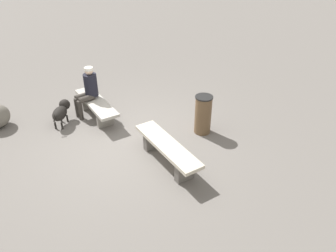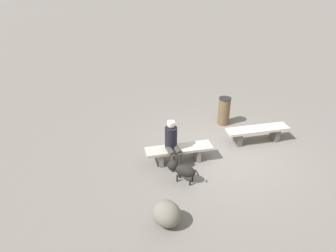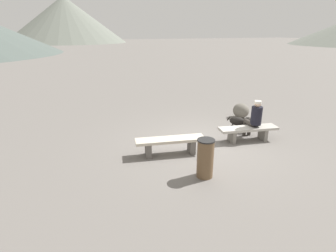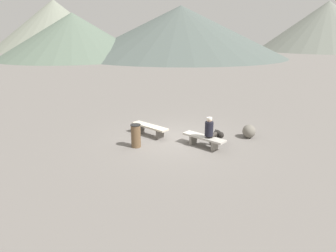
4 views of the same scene
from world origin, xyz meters
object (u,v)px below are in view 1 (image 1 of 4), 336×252
(bench_left, at_px, (167,149))
(bench_right, at_px, (96,105))
(trash_bin, at_px, (203,115))
(dog, at_px, (61,111))
(seated_person, at_px, (88,89))

(bench_left, relative_size, bench_right, 1.04)
(bench_left, bearing_deg, bench_right, 10.75)
(trash_bin, bearing_deg, bench_right, 30.69)
(dog, bearing_deg, bench_left, -115.42)
(bench_left, distance_m, trash_bin, 1.44)
(dog, height_order, trash_bin, trash_bin)
(bench_right, distance_m, dog, 0.85)
(dog, bearing_deg, trash_bin, -90.64)
(bench_right, distance_m, trash_bin, 2.70)
(bench_right, height_order, trash_bin, trash_bin)
(bench_left, height_order, dog, dog)
(bench_left, xyz_separation_m, trash_bin, (0.27, -1.41, 0.13))
(bench_right, relative_size, seated_person, 1.48)
(bench_left, xyz_separation_m, bench_right, (2.59, -0.03, -0.01))
(trash_bin, bearing_deg, bench_left, 101.06)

